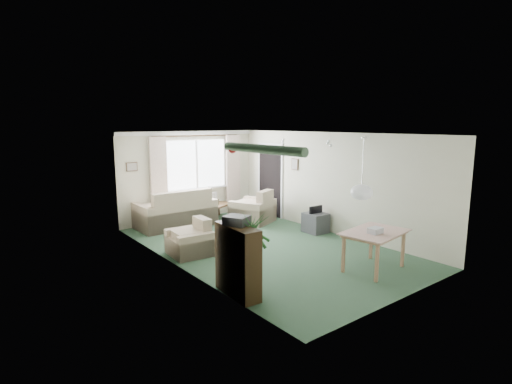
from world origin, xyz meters
TOP-DOWN VIEW (x-y plane):
  - ground at (0.00, 0.00)m, footprint 6.50×6.50m
  - window at (0.20, 3.23)m, footprint 1.80×0.03m
  - curtain_rod at (0.20, 3.15)m, footprint 2.60×0.03m
  - curtain_left at (-0.95, 3.13)m, footprint 0.45×0.08m
  - curtain_right at (1.35, 3.13)m, footprint 0.45×0.08m
  - radiator at (0.20, 3.19)m, footprint 1.20×0.10m
  - doorway at (1.99, 2.20)m, footprint 0.03×0.95m
  - pendant_lamp at (0.20, -2.30)m, footprint 0.36×0.36m
  - tinsel_garland at (-1.92, -2.30)m, footprint 1.60×1.60m
  - bauble_cluster_a at (1.30, 0.90)m, footprint 0.20×0.20m
  - bauble_cluster_b at (1.60, -0.30)m, footprint 0.20×0.20m
  - wall_picture_back at (-1.60, 3.23)m, footprint 0.28×0.03m
  - wall_picture_right at (1.98, 1.20)m, footprint 0.03×0.24m
  - sofa at (-0.70, 2.75)m, footprint 1.94×1.04m
  - armchair_corner at (1.10, 1.87)m, footprint 1.28×1.25m
  - armchair_left at (-1.50, 0.54)m, footprint 0.83×0.87m
  - coffee_table at (0.53, 2.75)m, footprint 1.05×0.84m
  - photo_frame at (0.51, 2.71)m, footprint 0.12×0.05m
  - bookshelf at (-1.84, -1.62)m, footprint 0.36×0.91m
  - hifi_box at (-1.82, -1.57)m, footprint 0.40×0.43m
  - houseplant at (-1.65, -1.75)m, footprint 0.72×0.72m
  - dining_table at (0.72, -2.23)m, footprint 1.20×0.89m
  - gift_box at (0.62, -2.31)m, footprint 0.26×0.19m
  - tv_cube at (1.70, 0.15)m, footprint 0.49×0.54m
  - pet_bed at (1.60, 2.01)m, footprint 0.74×0.74m

SIDE VIEW (x-z plane):
  - ground at x=0.00m, z-range 0.00..0.00m
  - pet_bed at x=1.60m, z-range 0.00..0.13m
  - coffee_table at x=0.53m, z-range 0.00..0.41m
  - tv_cube at x=1.70m, z-range 0.00..0.47m
  - dining_table at x=0.72m, z-range 0.00..0.69m
  - armchair_left at x=-1.50m, z-range 0.00..0.72m
  - radiator at x=0.20m, z-range 0.12..0.68m
  - armchair_corner at x=1.10m, z-range 0.00..0.88m
  - sofa at x=-0.70m, z-range 0.00..0.97m
  - photo_frame at x=0.51m, z-range 0.41..0.57m
  - bookshelf at x=-1.84m, z-range 0.00..1.09m
  - houseplant at x=-1.65m, z-range 0.00..1.28m
  - gift_box at x=0.62m, z-range 0.69..0.81m
  - doorway at x=1.99m, z-range 0.00..2.00m
  - hifi_box at x=-1.82m, z-range 1.09..1.23m
  - curtain_left at x=-0.95m, z-range 0.27..2.27m
  - curtain_right at x=1.35m, z-range 0.27..2.27m
  - pendant_lamp at x=0.20m, z-range 1.30..1.66m
  - window at x=0.20m, z-range 0.85..2.15m
  - wall_picture_back at x=-1.60m, z-range 1.44..1.66m
  - wall_picture_right at x=1.98m, z-range 1.40..1.70m
  - bauble_cluster_a at x=1.30m, z-range 2.12..2.32m
  - bauble_cluster_b at x=1.60m, z-range 2.12..2.32m
  - curtain_rod at x=0.20m, z-range 2.25..2.29m
  - tinsel_garland at x=-1.92m, z-range 2.22..2.34m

